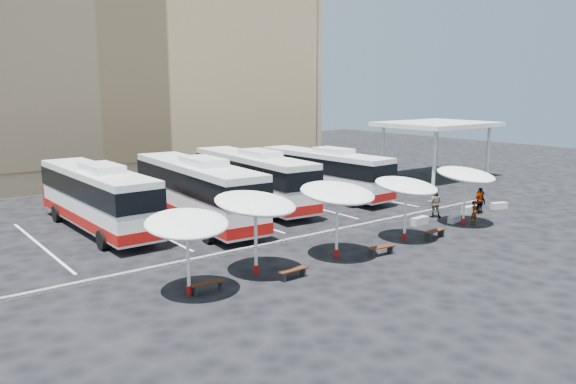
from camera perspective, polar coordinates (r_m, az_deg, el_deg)
ground at (r=31.34m, az=1.91°, el=-4.97°), size 120.00×120.00×0.00m
sandstone_building at (r=58.54m, az=-18.94°, el=14.18°), size 42.00×18.25×29.60m
service_canopy at (r=54.67m, az=14.87°, el=6.54°), size 10.00×8.00×5.20m
curb_divider at (r=31.69m, az=1.33°, el=-4.64°), size 34.00×0.25×0.15m
bay_lines at (r=37.65m, az=-5.87°, el=-2.35°), size 24.15×12.00×0.01m
bus_0 at (r=35.05m, az=-18.84°, el=-0.35°), size 3.13×12.92×4.09m
bus_1 at (r=35.16m, az=-9.29°, el=0.27°), size 3.83×13.64×4.28m
bus_2 at (r=39.76m, az=-3.63°, el=1.49°), size 3.80×13.27×4.16m
bus_3 at (r=43.50m, az=3.66°, el=2.10°), size 3.30×12.38×3.89m
sunshade_0 at (r=22.89m, az=-10.23°, el=-3.21°), size 4.10×4.13×3.54m
sunshade_1 at (r=25.08m, az=-3.33°, el=-1.21°), size 4.81×4.84×3.86m
sunshade_2 at (r=27.62m, az=5.04°, el=-0.12°), size 3.91×3.96×3.87m
sunshade_3 at (r=31.45m, az=11.92°, el=0.59°), size 4.17×4.21×3.61m
sunshade_4 at (r=35.94m, az=17.62°, el=1.66°), size 3.87×3.91×3.68m
wood_bench_0 at (r=23.83m, az=-8.18°, el=-9.29°), size 1.49×0.53×0.45m
wood_bench_1 at (r=25.19m, az=0.50°, el=-8.08°), size 1.45×0.41×0.44m
wood_bench_2 at (r=28.94m, az=9.44°, el=-5.68°), size 1.58×0.56×0.47m
wood_bench_3 at (r=32.73m, az=14.68°, el=-3.97°), size 1.60×0.53×0.48m
conc_bench_0 at (r=35.78m, az=13.23°, el=-2.88°), size 1.30×0.49×0.48m
conc_bench_1 at (r=36.96m, az=16.53°, el=-2.66°), size 1.16×0.57×0.42m
conc_bench_2 at (r=39.96m, az=18.03°, el=-1.71°), size 1.34×0.50×0.49m
conc_bench_3 at (r=41.97m, az=20.63°, el=-1.32°), size 1.30×0.75×0.46m
passenger_0 at (r=36.47m, az=18.39°, el=-2.05°), size 0.59×0.42×1.52m
passenger_1 at (r=37.94m, az=14.70°, el=-1.06°), size 1.17×1.19×1.93m
passenger_2 at (r=39.92m, az=18.88°, el=-0.84°), size 1.05×0.46×1.77m
passenger_3 at (r=40.17m, az=18.94°, el=-0.93°), size 1.08×0.73×1.55m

